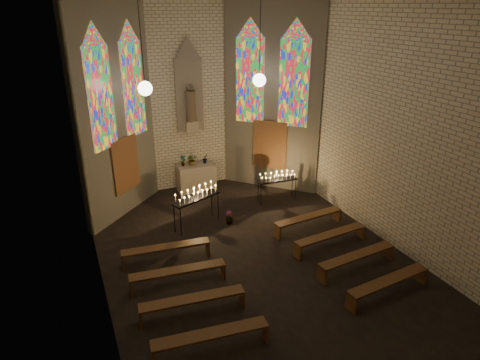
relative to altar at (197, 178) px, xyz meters
name	(u,v)px	position (x,y,z in m)	size (l,w,h in m)	color
floor	(259,264)	(0.00, -5.45, -0.50)	(12.00, 12.00, 0.00)	black
room	(213,104)	(0.00, -2.08, 3.22)	(8.22, 12.43, 7.00)	beige
altar	(197,178)	(0.00, 0.00, 0.00)	(1.40, 0.60, 1.00)	#BCAE99
flower_vase_left	(183,161)	(-0.47, 0.09, 0.71)	(0.22, 0.15, 0.43)	#4C723F
flower_vase_center	(192,160)	(-0.12, 0.08, 0.72)	(0.39, 0.34, 0.43)	#4C723F
flower_vase_right	(205,158)	(0.39, 0.08, 0.69)	(0.20, 0.16, 0.37)	#4C723F
aisle_flower_pot	(229,217)	(0.12, -2.98, -0.28)	(0.25, 0.25, 0.44)	#4C723F
votive_stand_left	(196,196)	(-0.86, -2.69, 0.54)	(1.67, 1.00, 1.21)	black
votive_stand_right	(277,178)	(2.31, -2.08, 0.39)	(1.43, 0.44, 1.04)	black
pew_left_0	(166,249)	(-2.26, -4.29, -0.13)	(2.41, 0.57, 0.46)	#4F3016
pew_right_0	(309,218)	(2.26, -4.29, -0.13)	(2.41, 0.57, 0.46)	#4F3016
pew_left_1	(178,272)	(-2.26, -5.49, -0.13)	(2.41, 0.57, 0.46)	#4F3016
pew_right_1	(331,236)	(2.26, -5.49, -0.13)	(2.41, 0.57, 0.46)	#4F3016
pew_left_2	(193,301)	(-2.26, -6.69, -0.13)	(2.41, 0.57, 0.46)	#4F3016
pew_right_2	(357,257)	(2.26, -6.69, -0.13)	(2.41, 0.57, 0.46)	#4F3016
pew_left_3	(211,336)	(-2.26, -7.89, -0.13)	(2.41, 0.57, 0.46)	#4F3016
pew_right_3	(388,282)	(2.26, -7.89, -0.13)	(2.41, 0.57, 0.46)	#4F3016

